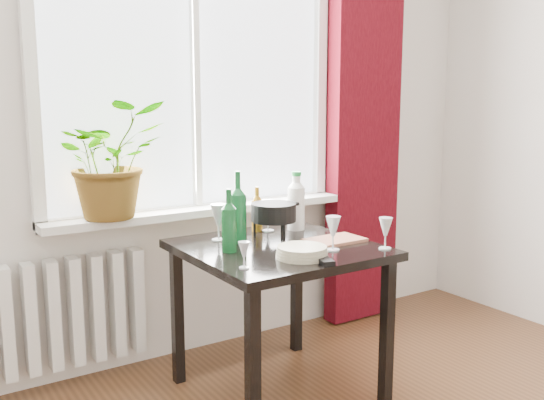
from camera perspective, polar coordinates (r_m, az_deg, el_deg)
window at (r=3.32m, az=-7.41°, el=12.51°), size 1.72×0.08×1.62m
windowsill at (r=3.31m, az=-6.59°, el=-0.95°), size 1.72×0.20×0.04m
curtain at (r=3.86m, az=8.67°, el=7.56°), size 0.50×0.12×2.56m
radiator at (r=3.20m, az=-18.96°, el=-10.04°), size 0.80×0.10×0.55m
table at (r=2.89m, az=0.61°, el=-6.07°), size 0.85×0.85×0.74m
potted_plant at (r=3.04m, az=-14.92°, el=3.70°), size 0.53×0.46×0.57m
wine_bottle_left at (r=2.73m, az=-4.07°, el=-1.91°), size 0.09×0.09×0.29m
wine_bottle_right at (r=2.90m, az=-3.22°, el=-0.61°), size 0.10×0.10×0.35m
bottle_amber at (r=3.14m, az=-1.42°, el=-0.85°), size 0.07×0.07×0.24m
cleaning_bottle at (r=3.18m, az=2.29°, el=0.01°), size 0.12×0.12×0.32m
wineglass_front_right at (r=2.77m, az=5.76°, el=-3.12°), size 0.09×0.09×0.16m
wineglass_far_right at (r=2.83m, az=10.63°, el=-3.06°), size 0.09×0.09×0.15m
wineglass_back_center at (r=3.15m, az=-0.40°, el=-1.44°), size 0.08×0.08×0.17m
wineglass_back_left at (r=2.96m, az=-5.06°, el=-2.06°), size 0.09×0.09×0.18m
wineglass_front_left at (r=2.48m, az=-2.65°, el=-5.20°), size 0.05×0.05×0.11m
plate_stack at (r=2.65m, az=2.84°, el=-4.91°), size 0.27×0.27×0.05m
fondue_pot at (r=3.01m, az=0.14°, el=-1.93°), size 0.30×0.28×0.17m
tv_remote at (r=2.61m, az=4.70°, el=-5.51°), size 0.10×0.19×0.02m
cutting_board at (r=2.95m, az=5.90°, el=-3.78°), size 0.28×0.18×0.01m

